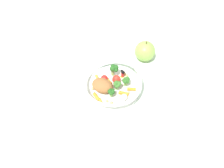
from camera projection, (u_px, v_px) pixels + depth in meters
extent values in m
plane|color=silver|center=(109.00, 92.00, 0.81)|extent=(2.40, 2.40, 0.00)
cylinder|color=white|center=(112.00, 88.00, 0.82)|extent=(0.20, 0.20, 0.01)
torus|color=white|center=(112.00, 80.00, 0.77)|extent=(0.21, 0.21, 0.01)
ellipsoid|color=#935B33|center=(103.00, 85.00, 0.79)|extent=(0.07, 0.09, 0.05)
cylinder|color=#8EB766|center=(117.00, 87.00, 0.80)|extent=(0.01, 0.01, 0.02)
sphere|color=#386B28|center=(116.00, 86.00, 0.78)|extent=(0.02, 0.02, 0.02)
sphere|color=#386B28|center=(118.00, 86.00, 0.78)|extent=(0.01, 0.01, 0.01)
sphere|color=#386B28|center=(119.00, 84.00, 0.78)|extent=(0.02, 0.02, 0.02)
sphere|color=#386B28|center=(118.00, 83.00, 0.79)|extent=(0.02, 0.02, 0.02)
sphere|color=#386B28|center=(116.00, 83.00, 0.78)|extent=(0.02, 0.02, 0.02)
sphere|color=#386B28|center=(115.00, 83.00, 0.78)|extent=(0.01, 0.01, 0.01)
sphere|color=#386B28|center=(115.00, 85.00, 0.78)|extent=(0.01, 0.01, 0.01)
cylinder|color=#7FAD5B|center=(126.00, 84.00, 0.81)|extent=(0.01, 0.01, 0.02)
sphere|color=#2D6023|center=(125.00, 82.00, 0.78)|extent=(0.01, 0.01, 0.01)
sphere|color=#2D6023|center=(127.00, 81.00, 0.79)|extent=(0.02, 0.02, 0.02)
sphere|color=#2D6023|center=(127.00, 79.00, 0.80)|extent=(0.02, 0.02, 0.02)
sphere|color=#2D6023|center=(125.00, 80.00, 0.80)|extent=(0.02, 0.02, 0.02)
sphere|color=#2D6023|center=(124.00, 80.00, 0.79)|extent=(0.01, 0.01, 0.01)
cylinder|color=#8EB766|center=(114.00, 73.00, 0.83)|extent=(0.01, 0.01, 0.03)
sphere|color=#23561E|center=(114.00, 69.00, 0.81)|extent=(0.01, 0.01, 0.01)
sphere|color=#23561E|center=(116.00, 70.00, 0.81)|extent=(0.02, 0.02, 0.02)
sphere|color=#23561E|center=(116.00, 67.00, 0.81)|extent=(0.02, 0.02, 0.02)
sphere|color=#23561E|center=(115.00, 68.00, 0.82)|extent=(0.02, 0.02, 0.02)
sphere|color=#23561E|center=(113.00, 67.00, 0.81)|extent=(0.02, 0.02, 0.02)
sphere|color=#23561E|center=(113.00, 68.00, 0.82)|extent=(0.02, 0.02, 0.02)
sphere|color=#23561E|center=(112.00, 69.00, 0.81)|extent=(0.02, 0.02, 0.02)
cylinder|color=#7FAD5B|center=(111.00, 95.00, 0.78)|extent=(0.01, 0.01, 0.02)
sphere|color=#23561E|center=(111.00, 93.00, 0.76)|extent=(0.01, 0.01, 0.01)
sphere|color=#23561E|center=(112.00, 92.00, 0.76)|extent=(0.02, 0.02, 0.02)
sphere|color=#23561E|center=(113.00, 90.00, 0.76)|extent=(0.01, 0.01, 0.01)
sphere|color=#23561E|center=(110.00, 90.00, 0.77)|extent=(0.01, 0.01, 0.01)
sphere|color=#23561E|center=(110.00, 91.00, 0.76)|extent=(0.02, 0.02, 0.02)
sphere|color=silver|center=(121.00, 100.00, 0.76)|extent=(0.02, 0.02, 0.02)
sphere|color=silver|center=(122.00, 100.00, 0.77)|extent=(0.02, 0.02, 0.02)
sphere|color=silver|center=(124.00, 97.00, 0.77)|extent=(0.02, 0.02, 0.02)
sphere|color=silver|center=(121.00, 99.00, 0.77)|extent=(0.02, 0.02, 0.02)
sphere|color=silver|center=(119.00, 100.00, 0.77)|extent=(0.02, 0.02, 0.02)
cube|color=yellow|center=(123.00, 76.00, 0.84)|extent=(0.02, 0.02, 0.00)
cylinder|color=red|center=(123.00, 75.00, 0.83)|extent=(0.02, 0.02, 0.02)
sphere|color=black|center=(123.00, 72.00, 0.82)|extent=(0.01, 0.01, 0.01)
sphere|color=black|center=(124.00, 72.00, 0.81)|extent=(0.01, 0.01, 0.01)
sphere|color=black|center=(122.00, 71.00, 0.82)|extent=(0.01, 0.01, 0.01)
cylinder|color=orange|center=(96.00, 97.00, 0.78)|extent=(0.03, 0.03, 0.01)
cylinder|color=orange|center=(109.00, 81.00, 0.82)|extent=(0.03, 0.03, 0.01)
cylinder|color=orange|center=(124.00, 93.00, 0.79)|extent=(0.02, 0.04, 0.01)
cylinder|color=orange|center=(131.00, 89.00, 0.80)|extent=(0.01, 0.03, 0.01)
cylinder|color=orange|center=(101.00, 102.00, 0.77)|extent=(0.03, 0.02, 0.01)
cylinder|color=orange|center=(98.00, 79.00, 0.83)|extent=(0.04, 0.03, 0.01)
sphere|color=red|center=(104.00, 78.00, 0.82)|extent=(0.03, 0.03, 0.03)
sphere|color=red|center=(116.00, 79.00, 0.81)|extent=(0.03, 0.03, 0.03)
sphere|color=#D1B775|center=(125.00, 74.00, 0.84)|extent=(0.01, 0.01, 0.01)
sphere|color=tan|center=(107.00, 101.00, 0.77)|extent=(0.01, 0.01, 0.01)
sphere|color=#D1B775|center=(127.00, 75.00, 0.84)|extent=(0.01, 0.01, 0.01)
sphere|color=tan|center=(126.00, 97.00, 0.78)|extent=(0.01, 0.01, 0.01)
sphere|color=tan|center=(111.00, 103.00, 0.77)|extent=(0.01, 0.01, 0.01)
sphere|color=#D1B775|center=(92.00, 88.00, 0.80)|extent=(0.01, 0.01, 0.01)
sphere|color=#D1B775|center=(129.00, 92.00, 0.79)|extent=(0.01, 0.01, 0.01)
sphere|color=#8CB74C|center=(145.00, 51.00, 0.87)|extent=(0.08, 0.08, 0.08)
cylinder|color=brown|center=(146.00, 43.00, 0.84)|extent=(0.00, 0.00, 0.01)
cube|color=white|center=(96.00, 150.00, 0.69)|extent=(0.14, 0.14, 0.01)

